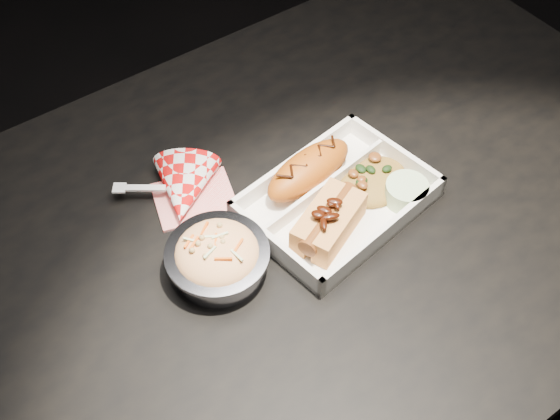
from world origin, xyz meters
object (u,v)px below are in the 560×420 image
object	(u,v)px
dining_table	(310,246)
hotdog	(329,220)
napkin_fork	(184,190)
food_tray	(336,202)
foil_coleslaw_cup	(217,257)
fried_pastry	(309,170)

from	to	relation	value
dining_table	hotdog	bearing A→B (deg)	-103.24
dining_table	napkin_fork	distance (m)	0.21
food_tray	dining_table	bearing A→B (deg)	140.42
hotdog	foil_coleslaw_cup	xyz separation A→B (m)	(-0.15, 0.04, -0.00)
foil_coleslaw_cup	napkin_fork	distance (m)	0.14
food_tray	foil_coleslaw_cup	bearing A→B (deg)	170.27
hotdog	napkin_fork	world-z (taller)	napkin_fork
hotdog	food_tray	bearing A→B (deg)	15.81
fried_pastry	napkin_fork	bearing A→B (deg)	152.11
fried_pastry	hotdog	size ratio (longest dim) A/B	1.20
dining_table	fried_pastry	distance (m)	0.13
fried_pastry	foil_coleslaw_cup	bearing A→B (deg)	-164.82
food_tray	fried_pastry	xyz separation A→B (m)	(-0.01, 0.05, 0.02)
hotdog	fried_pastry	bearing A→B (deg)	46.29
foil_coleslaw_cup	fried_pastry	bearing A→B (deg)	15.18
dining_table	hotdog	xyz separation A→B (m)	(-0.01, -0.05, 0.12)
food_tray	hotdog	world-z (taller)	hotdog
dining_table	food_tray	xyz separation A→B (m)	(0.03, -0.02, 0.10)
dining_table	foil_coleslaw_cup	xyz separation A→B (m)	(-0.16, -0.01, 0.12)
fried_pastry	hotdog	world-z (taller)	hotdog
dining_table	hotdog	distance (m)	0.13
food_tray	napkin_fork	bearing A→B (deg)	131.81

